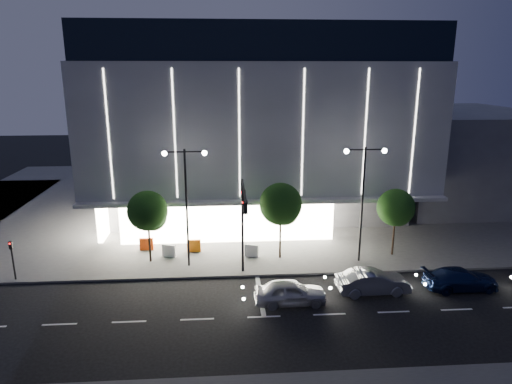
{
  "coord_description": "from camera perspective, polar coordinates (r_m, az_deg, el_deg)",
  "views": [
    {
      "loc": [
        -0.21,
        -25.94,
        14.4
      ],
      "look_at": [
        2.25,
        8.87,
        5.0
      ],
      "focal_mm": 32.0,
      "sensor_mm": 36.0,
      "label": 1
    }
  ],
  "objects": [
    {
      "name": "tree_left",
      "position": [
        35.03,
        -13.34,
        -2.56
      ],
      "size": [
        3.02,
        3.02,
        5.72
      ],
      "color": "black",
      "rests_on": "ground"
    },
    {
      "name": "tree_mid",
      "position": [
        34.72,
        3.14,
        -1.8
      ],
      "size": [
        3.25,
        3.25,
        6.15
      ],
      "color": "black",
      "rests_on": "ground"
    },
    {
      "name": "street_lamp_east",
      "position": [
        34.58,
        13.26,
        0.53
      ],
      "size": [
        3.16,
        0.36,
        9.0
      ],
      "color": "black",
      "rests_on": "ground"
    },
    {
      "name": "museum",
      "position": [
        48.62,
        -0.27,
        9.02
      ],
      "size": [
        30.0,
        25.8,
        18.0
      ],
      "color": "#4C4C51",
      "rests_on": "ground"
    },
    {
      "name": "car_third",
      "position": [
        34.23,
        24.2,
        -9.88
      ],
      "size": [
        5.06,
        2.18,
        1.45
      ],
      "primitive_type": "imported",
      "rotation": [
        0.0,
        0.0,
        1.6
      ],
      "color": "#132149",
      "rests_on": "ground"
    },
    {
      "name": "car_second",
      "position": [
        31.72,
        14.38,
        -10.84
      ],
      "size": [
        4.87,
        1.87,
        1.58
      ],
      "primitive_type": "imported",
      "rotation": [
        0.0,
        0.0,
        1.61
      ],
      "color": "#9C9EA4",
      "rests_on": "ground"
    },
    {
      "name": "car_lead",
      "position": [
        29.58,
        4.31,
        -12.39
      ],
      "size": [
        4.62,
        1.94,
        1.56
      ],
      "primitive_type": "imported",
      "rotation": [
        0.0,
        0.0,
        1.59
      ],
      "color": "#ABACB3",
      "rests_on": "ground"
    },
    {
      "name": "annex_building",
      "position": [
        57.18,
        23.37,
        4.37
      ],
      "size": [
        16.0,
        20.0,
        10.0
      ],
      "primitive_type": "cube",
      "color": "#4C4C51",
      "rests_on": "ground"
    },
    {
      "name": "traffic_mast",
      "position": [
        30.77,
        -1.61,
        -2.67
      ],
      "size": [
        0.33,
        5.89,
        7.07
      ],
      "color": "black",
      "rests_on": "ground"
    },
    {
      "name": "barrier_d",
      "position": [
        36.08,
        -0.56,
        -7.33
      ],
      "size": [
        1.11,
        0.65,
        1.0
      ],
      "primitive_type": "cube",
      "rotation": [
        0.0,
        0.0,
        -0.39
      ],
      "color": "silver",
      "rests_on": "sidewalk_museum"
    },
    {
      "name": "street_lamp_west",
      "position": [
        33.16,
        -8.74,
        0.14
      ],
      "size": [
        3.16,
        0.36,
        9.0
      ],
      "color": "black",
      "rests_on": "ground"
    },
    {
      "name": "barrier_c",
      "position": [
        37.34,
        -7.77,
        -6.68
      ],
      "size": [
        1.1,
        0.25,
        1.0
      ],
      "primitive_type": "cube",
      "rotation": [
        0.0,
        0.0,
        -0.0
      ],
      "color": "#D7640B",
      "rests_on": "sidewalk_museum"
    },
    {
      "name": "barrier_b",
      "position": [
        36.7,
        -10.82,
        -7.21
      ],
      "size": [
        1.12,
        0.6,
        1.0
      ],
      "primitive_type": "cube",
      "rotation": [
        0.0,
        0.0,
        -0.34
      ],
      "color": "white",
      "rests_on": "sidewalk_museum"
    },
    {
      "name": "ped_signal_far",
      "position": [
        36.08,
        -28.17,
        -7.1
      ],
      "size": [
        0.22,
        0.24,
        3.0
      ],
      "color": "black",
      "rests_on": "ground"
    },
    {
      "name": "sidewalk_museum",
      "position": [
        52.22,
        1.83,
        -0.86
      ],
      "size": [
        70.0,
        40.0,
        0.15
      ],
      "primitive_type": "cube",
      "color": "#474747",
      "rests_on": "ground"
    },
    {
      "name": "ground",
      "position": [
        29.67,
        -3.23,
        -13.98
      ],
      "size": [
        160.0,
        160.0,
        0.0
      ],
      "primitive_type": "plane",
      "color": "black",
      "rests_on": "ground"
    },
    {
      "name": "tree_right",
      "position": [
        37.04,
        17.09,
        -2.1
      ],
      "size": [
        2.91,
        2.91,
        5.51
      ],
      "color": "black",
      "rests_on": "ground"
    },
    {
      "name": "barrier_a",
      "position": [
        38.39,
        -13.53,
        -6.35
      ],
      "size": [
        1.11,
        0.28,
        1.0
      ],
      "primitive_type": "cube",
      "rotation": [
        0.0,
        0.0,
        -0.03
      ],
      "color": "#F2410D",
      "rests_on": "sidewalk_museum"
    }
  ]
}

